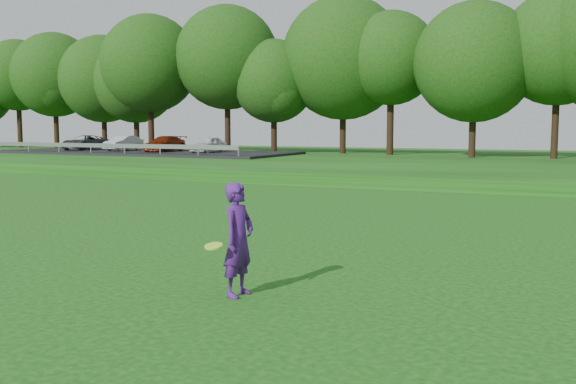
% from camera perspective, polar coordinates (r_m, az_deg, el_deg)
% --- Properties ---
extents(ground, '(140.00, 140.00, 0.00)m').
position_cam_1_polar(ground, '(11.53, -19.74, -8.46)').
color(ground, '#10430C').
rests_on(ground, ground).
extents(berm, '(130.00, 30.00, 0.60)m').
position_cam_1_polar(berm, '(42.66, 14.57, 2.40)').
color(berm, '#10430C').
rests_on(berm, ground).
extents(walking_path, '(130.00, 1.60, 0.04)m').
position_cam_1_polar(walking_path, '(29.09, 9.34, 0.39)').
color(walking_path, gray).
rests_on(walking_path, ground).
extents(treeline, '(104.00, 7.00, 15.00)m').
position_cam_1_polar(treeline, '(46.83, 15.77, 12.23)').
color(treeline, '#143D0E').
rests_on(treeline, berm).
extents(parking_lot, '(24.00, 9.00, 1.38)m').
position_cam_1_polar(parking_lot, '(51.91, -13.09, 3.81)').
color(parking_lot, black).
rests_on(parking_lot, berm).
extents(woman, '(0.56, 0.99, 1.88)m').
position_cam_1_polar(woman, '(10.54, -4.43, -4.24)').
color(woman, '#4C1A77').
rests_on(woman, ground).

